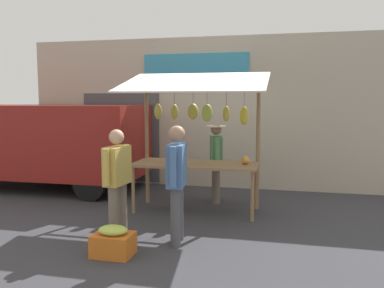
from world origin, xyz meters
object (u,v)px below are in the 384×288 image
at_px(shopper_in_striped_shirt, 117,176).
at_px(produce_crate_near, 113,242).
at_px(shopper_in_grey_tee, 177,176).
at_px(parked_van, 39,139).
at_px(vendor_with_sunhat, 216,157).
at_px(market_stall, 197,125).

xyz_separation_m(shopper_in_striped_shirt, produce_crate_near, (-0.22, 0.67, -0.72)).
relative_size(shopper_in_grey_tee, parked_van, 0.37).
distance_m(vendor_with_sunhat, produce_crate_near, 3.21).
relative_size(vendor_with_sunhat, parked_van, 0.35).
bearing_deg(market_stall, vendor_with_sunhat, -107.58).
bearing_deg(produce_crate_near, shopper_in_striped_shirt, -71.65).
distance_m(market_stall, parked_van, 4.03).
height_order(parked_van, produce_crate_near, parked_van).
relative_size(vendor_with_sunhat, shopper_in_grey_tee, 0.93).
bearing_deg(vendor_with_sunhat, shopper_in_striped_shirt, -37.69).
distance_m(market_stall, shopper_in_striped_shirt, 1.95).
height_order(shopper_in_striped_shirt, produce_crate_near, shopper_in_striped_shirt).
bearing_deg(shopper_in_grey_tee, vendor_with_sunhat, -9.07).
distance_m(shopper_in_striped_shirt, produce_crate_near, 1.01).
bearing_deg(parked_van, shopper_in_striped_shirt, 138.53).
relative_size(shopper_in_striped_shirt, shopper_in_grey_tee, 0.96).
relative_size(vendor_with_sunhat, shopper_in_striped_shirt, 0.97).
height_order(shopper_in_grey_tee, parked_van, parked_van).
xyz_separation_m(market_stall, shopper_in_grey_tee, (-0.09, 1.69, -0.60)).
bearing_deg(shopper_in_grey_tee, market_stall, -2.79).
bearing_deg(shopper_in_striped_shirt, shopper_in_grey_tee, -86.91).
distance_m(market_stall, produce_crate_near, 2.76).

